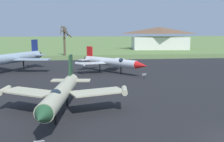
% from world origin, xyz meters
% --- Properties ---
extents(asphalt_apron, '(98.61, 61.81, 0.05)m').
position_xyz_m(asphalt_apron, '(0.00, 18.54, 0.03)').
color(asphalt_apron, black).
rests_on(asphalt_apron, ground).
extents(grass_verge_strip, '(158.61, 12.00, 0.06)m').
position_xyz_m(grass_verge_strip, '(0.00, 55.44, 0.03)').
color(grass_verge_strip, '#546B38').
rests_on(grass_verge_strip, ground).
extents(jet_fighter_front_left, '(12.07, 15.57, 5.31)m').
position_xyz_m(jet_fighter_front_left, '(-21.68, 31.60, 2.39)').
color(jet_fighter_front_left, '#8EA3B2').
rests_on(jet_fighter_front_left, ground).
extents(jet_fighter_front_right, '(11.02, 12.08, 4.20)m').
position_xyz_m(jet_fighter_front_right, '(-4.76, 29.04, 1.87)').
color(jet_fighter_front_right, silver).
rests_on(jet_fighter_front_right, ground).
extents(info_placard_front_right, '(0.61, 0.23, 0.86)m').
position_xyz_m(info_placard_front_right, '(-0.77, 22.79, 0.55)').
color(info_placard_front_right, black).
rests_on(info_placard_front_right, ground).
extents(jet_fighter_rear_center, '(11.27, 13.47, 4.61)m').
position_xyz_m(jet_fighter_rear_center, '(-11.70, 7.21, 1.93)').
color(jet_fighter_rear_center, '#B7B293').
rests_on(jet_fighter_rear_center, ground).
extents(bare_tree_left_of_center, '(3.12, 3.08, 8.29)m').
position_xyz_m(bare_tree_left_of_center, '(-13.76, 61.55, 4.73)').
color(bare_tree_left_of_center, brown).
rests_on(bare_tree_left_of_center, ground).
extents(visitor_building, '(22.15, 15.50, 8.24)m').
position_xyz_m(visitor_building, '(20.39, 84.81, 4.05)').
color(visitor_building, silver).
rests_on(visitor_building, ground).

